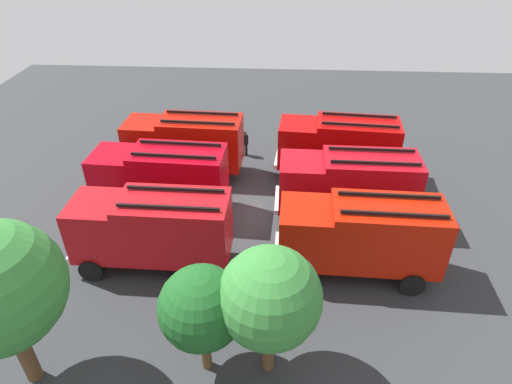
{
  "coord_description": "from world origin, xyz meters",
  "views": [
    {
      "loc": [
        -1.12,
        19.33,
        14.17
      ],
      "look_at": [
        0.0,
        0.0,
        1.4
      ],
      "focal_mm": 30.58,
      "sensor_mm": 36.0,
      "label": 1
    }
  ],
  "objects_px": {
    "fire_truck_1": "(185,142)",
    "fire_truck_3": "(161,176)",
    "firefighter_1": "(245,142)",
    "tree_1": "(202,308)",
    "traffic_cone_0": "(119,185)",
    "traffic_cone_1": "(262,296)",
    "firefighter_2": "(348,146)",
    "fire_truck_4": "(361,234)",
    "fire_truck_0": "(338,145)",
    "tree_0": "(270,298)",
    "fire_truck_5": "(152,228)",
    "fire_truck_2": "(348,184)",
    "firefighter_0": "(271,299)"
  },
  "relations": [
    {
      "from": "firefighter_1",
      "to": "firefighter_2",
      "type": "bearing_deg",
      "value": 61.7
    },
    {
      "from": "fire_truck_4",
      "to": "fire_truck_5",
      "type": "xyz_separation_m",
      "value": [
        9.22,
        0.07,
        0.0
      ]
    },
    {
      "from": "tree_0",
      "to": "fire_truck_2",
      "type": "bearing_deg",
      "value": -111.92
    },
    {
      "from": "fire_truck_3",
      "to": "firefighter_1",
      "type": "xyz_separation_m",
      "value": [
        -3.95,
        -6.56,
        -1.2
      ]
    },
    {
      "from": "fire_truck_4",
      "to": "fire_truck_0",
      "type": "bearing_deg",
      "value": -87.32
    },
    {
      "from": "firefighter_2",
      "to": "tree_1",
      "type": "distance_m",
      "value": 17.58
    },
    {
      "from": "fire_truck_4",
      "to": "tree_0",
      "type": "bearing_deg",
      "value": 55.67
    },
    {
      "from": "traffic_cone_1",
      "to": "fire_truck_0",
      "type": "bearing_deg",
      "value": -110.98
    },
    {
      "from": "fire_truck_4",
      "to": "fire_truck_5",
      "type": "distance_m",
      "value": 9.22
    },
    {
      "from": "fire_truck_4",
      "to": "firefighter_0",
      "type": "relative_size",
      "value": 4.19
    },
    {
      "from": "tree_0",
      "to": "fire_truck_5",
      "type": "bearing_deg",
      "value": -44.1
    },
    {
      "from": "traffic_cone_1",
      "to": "firefighter_2",
      "type": "bearing_deg",
      "value": -111.55
    },
    {
      "from": "fire_truck_2",
      "to": "fire_truck_5",
      "type": "bearing_deg",
      "value": 25.75
    },
    {
      "from": "firefighter_1",
      "to": "traffic_cone_1",
      "type": "height_order",
      "value": "firefighter_1"
    },
    {
      "from": "tree_0",
      "to": "traffic_cone_0",
      "type": "bearing_deg",
      "value": -50.88
    },
    {
      "from": "fire_truck_3",
      "to": "firefighter_0",
      "type": "bearing_deg",
      "value": 132.83
    },
    {
      "from": "fire_truck_0",
      "to": "fire_truck_3",
      "type": "xyz_separation_m",
      "value": [
        9.79,
        4.23,
        0.0
      ]
    },
    {
      "from": "firefighter_1",
      "to": "traffic_cone_0",
      "type": "relative_size",
      "value": 2.63
    },
    {
      "from": "firefighter_0",
      "to": "firefighter_1",
      "type": "distance_m",
      "value": 13.95
    },
    {
      "from": "fire_truck_3",
      "to": "firefighter_1",
      "type": "relative_size",
      "value": 4.28
    },
    {
      "from": "fire_truck_4",
      "to": "traffic_cone_0",
      "type": "distance_m",
      "value": 14.54
    },
    {
      "from": "fire_truck_5",
      "to": "tree_0",
      "type": "distance_m",
      "value": 7.61
    },
    {
      "from": "fire_truck_1",
      "to": "fire_truck_2",
      "type": "bearing_deg",
      "value": 158.66
    },
    {
      "from": "fire_truck_3",
      "to": "fire_truck_4",
      "type": "height_order",
      "value": "same"
    },
    {
      "from": "fire_truck_1",
      "to": "fire_truck_3",
      "type": "bearing_deg",
      "value": 85.3
    },
    {
      "from": "fire_truck_0",
      "to": "fire_truck_1",
      "type": "relative_size",
      "value": 1.01
    },
    {
      "from": "fire_truck_3",
      "to": "traffic_cone_0",
      "type": "relative_size",
      "value": 11.25
    },
    {
      "from": "firefighter_2",
      "to": "traffic_cone_1",
      "type": "relative_size",
      "value": 2.97
    },
    {
      "from": "fire_truck_3",
      "to": "firefighter_1",
      "type": "distance_m",
      "value": 7.75
    },
    {
      "from": "firefighter_2",
      "to": "fire_truck_3",
      "type": "bearing_deg",
      "value": 172.96
    },
    {
      "from": "fire_truck_4",
      "to": "firefighter_2",
      "type": "distance_m",
      "value": 10.79
    },
    {
      "from": "tree_1",
      "to": "traffic_cone_0",
      "type": "height_order",
      "value": "tree_1"
    },
    {
      "from": "fire_truck_0",
      "to": "tree_1",
      "type": "bearing_deg",
      "value": 71.56
    },
    {
      "from": "fire_truck_4",
      "to": "tree_0",
      "type": "height_order",
      "value": "tree_0"
    },
    {
      "from": "firefighter_1",
      "to": "traffic_cone_1",
      "type": "bearing_deg",
      "value": -19.05
    },
    {
      "from": "tree_1",
      "to": "fire_truck_5",
      "type": "bearing_deg",
      "value": -59.23
    },
    {
      "from": "fire_truck_2",
      "to": "firefighter_2",
      "type": "xyz_separation_m",
      "value": [
        -0.89,
        -6.54,
        -1.19
      ]
    },
    {
      "from": "traffic_cone_1",
      "to": "fire_truck_5",
      "type": "bearing_deg",
      "value": -22.27
    },
    {
      "from": "fire_truck_1",
      "to": "traffic_cone_0",
      "type": "bearing_deg",
      "value": 33.89
    },
    {
      "from": "fire_truck_1",
      "to": "tree_1",
      "type": "bearing_deg",
      "value": 106.32
    },
    {
      "from": "traffic_cone_0",
      "to": "firefighter_2",
      "type": "bearing_deg",
      "value": -161.67
    },
    {
      "from": "firefighter_2",
      "to": "tree_1",
      "type": "height_order",
      "value": "tree_1"
    },
    {
      "from": "fire_truck_2",
      "to": "tree_0",
      "type": "xyz_separation_m",
      "value": [
        3.79,
        9.43,
        1.44
      ]
    },
    {
      "from": "fire_truck_1",
      "to": "firefighter_1",
      "type": "bearing_deg",
      "value": -140.6
    },
    {
      "from": "traffic_cone_0",
      "to": "firefighter_0",
      "type": "bearing_deg",
      "value": 135.8
    },
    {
      "from": "fire_truck_2",
      "to": "traffic_cone_1",
      "type": "bearing_deg",
      "value": 57.41
    },
    {
      "from": "fire_truck_1",
      "to": "firefighter_0",
      "type": "distance_m",
      "value": 12.58
    },
    {
      "from": "fire_truck_2",
      "to": "traffic_cone_0",
      "type": "relative_size",
      "value": 11.15
    },
    {
      "from": "fire_truck_1",
      "to": "tree_1",
      "type": "relative_size",
      "value": 1.61
    },
    {
      "from": "fire_truck_4",
      "to": "fire_truck_1",
      "type": "bearing_deg",
      "value": -39.67
    }
  ]
}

